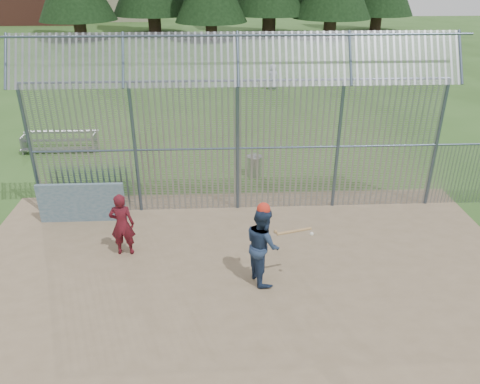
{
  "coord_description": "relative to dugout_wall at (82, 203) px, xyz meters",
  "views": [
    {
      "loc": [
        -0.56,
        -9.44,
        6.95
      ],
      "look_at": [
        0.0,
        2.0,
        1.3
      ],
      "focal_mm": 35.0,
      "sensor_mm": 36.0,
      "label": 1
    }
  ],
  "objects": [
    {
      "name": "bg_kid_standing",
      "position": [
        7.38,
        15.7,
        0.14
      ],
      "size": [
        0.86,
        0.7,
        1.51
      ],
      "primitive_type": "imported",
      "rotation": [
        0.0,
        0.0,
        3.47
      ],
      "color": "gray",
      "rests_on": "ground"
    },
    {
      "name": "backstop_fence",
      "position": [
        6.41,
        0.53,
        1.74
      ],
      "size": [
        20.09,
        0.81,
        5.3
      ],
      "color": "#47566B",
      "rests_on": "ground"
    },
    {
      "name": "bleacher",
      "position": [
        -2.38,
        5.92,
        -0.21
      ],
      "size": [
        3.0,
        0.95,
        0.72
      ],
      "color": "gray",
      "rests_on": "ground"
    },
    {
      "name": "dugout_wall",
      "position": [
        0.0,
        0.0,
        0.0
      ],
      "size": [
        2.5,
        0.12,
        1.2
      ],
      "primitive_type": "cube",
      "color": "#38566B",
      "rests_on": "dirt_infield"
    },
    {
      "name": "onlooker",
      "position": [
        1.52,
        -1.8,
        0.26
      ],
      "size": [
        0.63,
        0.42,
        1.73
      ],
      "primitive_type": "imported",
      "rotation": [
        0.0,
        0.0,
        3.14
      ],
      "color": "maroon",
      "rests_on": "dirt_infield"
    },
    {
      "name": "batter",
      "position": [
        5.02,
        -3.09,
        0.37
      ],
      "size": [
        0.97,
        1.11,
        1.94
      ],
      "primitive_type": "imported",
      "rotation": [
        0.0,
        0.0,
        1.86
      ],
      "color": "navy",
      "rests_on": "dirt_infield"
    },
    {
      "name": "trash_can",
      "position": [
        5.31,
        3.07,
        -0.24
      ],
      "size": [
        0.56,
        0.56,
        0.82
      ],
      "color": "#94979C",
      "rests_on": "ground"
    },
    {
      "name": "ground",
      "position": [
        4.6,
        -2.9,
        -0.62
      ],
      "size": [
        120.0,
        120.0,
        0.0
      ],
      "primitive_type": "plane",
      "color": "#2D511E",
      "rests_on": "ground"
    },
    {
      "name": "batting_gear",
      "position": [
        5.13,
        -3.12,
        1.24
      ],
      "size": [
        1.27,
        0.5,
        0.71
      ],
      "color": "red",
      "rests_on": "ground"
    },
    {
      "name": "dirt_infield",
      "position": [
        4.6,
        -3.4,
        -0.61
      ],
      "size": [
        14.0,
        10.0,
        0.02
      ],
      "primitive_type": "cube",
      "color": "#756047",
      "rests_on": "ground"
    }
  ]
}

